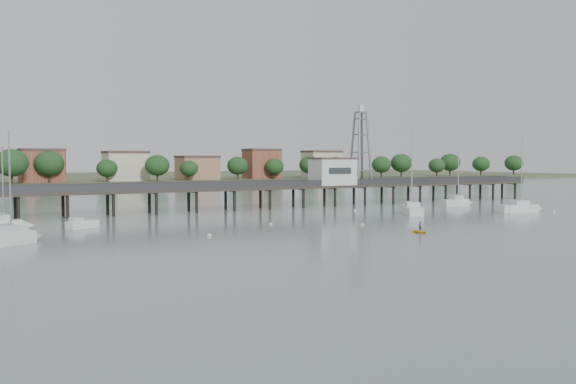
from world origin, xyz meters
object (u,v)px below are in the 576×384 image
at_px(white_tender, 82,224).
at_px(yellow_dinghy, 420,233).
at_px(sailboat_b, 9,225).
at_px(sailboat_a, 17,237).
at_px(sailboat_d, 525,208).
at_px(sailboat_e, 460,202).
at_px(lattice_tower, 360,148).
at_px(pier, 211,189).
at_px(sailboat_c, 410,209).

bearing_deg(white_tender, yellow_dinghy, -60.63).
xyz_separation_m(sailboat_b, sailboat_a, (-0.56, -13.83, -0.01)).
height_order(sailboat_d, sailboat_e, sailboat_d).
bearing_deg(lattice_tower, white_tender, -163.29).
xyz_separation_m(sailboat_d, sailboat_b, (-79.81, 12.52, 0.02)).
xyz_separation_m(sailboat_e, white_tender, (-71.92, -5.22, -0.16)).
relative_size(sailboat_d, sailboat_b, 1.29).
xyz_separation_m(pier, lattice_tower, (31.50, 0.00, 7.31)).
bearing_deg(sailboat_e, sailboat_d, -90.33).
xyz_separation_m(pier, white_tender, (-25.32, -17.06, -3.30)).
xyz_separation_m(sailboat_a, white_tender, (9.20, 12.23, -0.15)).
bearing_deg(sailboat_e, white_tender, -173.54).
distance_m(sailboat_b, yellow_dinghy, 51.59).
xyz_separation_m(pier, sailboat_c, (27.15, -20.34, -3.16)).
xyz_separation_m(sailboat_d, sailboat_c, (-18.70, 7.64, -0.00)).
height_order(sailboat_b, sailboat_c, sailboat_c).
bearing_deg(sailboat_b, sailboat_d, -15.12).
bearing_deg(sailboat_b, pier, 18.27).
bearing_deg(lattice_tower, yellow_dinghy, -116.90).
height_order(pier, sailboat_c, sailboat_c).
xyz_separation_m(pier, sailboat_d, (45.85, -27.98, -3.16)).
bearing_deg(sailboat_c, white_tender, 116.88).
bearing_deg(pier, sailboat_c, -36.84).
distance_m(sailboat_b, sailboat_a, 13.84).
xyz_separation_m(sailboat_d, sailboat_a, (-80.37, -1.31, 0.01)).
bearing_deg(sailboat_c, sailboat_a, 128.71).
bearing_deg(lattice_tower, sailboat_d, -62.85).
height_order(lattice_tower, sailboat_a, lattice_tower).
height_order(lattice_tower, sailboat_e, lattice_tower).
relative_size(sailboat_b, sailboat_c, 0.74).
xyz_separation_m(sailboat_e, yellow_dinghy, (-36.80, -30.96, -0.65)).
bearing_deg(sailboat_a, sailboat_e, -25.57).
bearing_deg(pier, sailboat_b, -155.53).
bearing_deg(sailboat_e, lattice_tower, 144.20).
height_order(sailboat_b, white_tender, sailboat_b).
xyz_separation_m(sailboat_c, sailboat_a, (-61.67, -8.95, 0.01)).
xyz_separation_m(white_tender, yellow_dinghy, (35.12, -25.73, -0.49)).
xyz_separation_m(pier, sailboat_a, (-34.52, -29.29, -3.15)).
relative_size(sailboat_d, yellow_dinghy, 6.03).
bearing_deg(sailboat_c, pier, 83.62).
xyz_separation_m(sailboat_c, sailboat_e, (19.44, 8.51, 0.02)).
relative_size(sailboat_b, sailboat_a, 0.88).
height_order(sailboat_c, yellow_dinghy, sailboat_c).
xyz_separation_m(sailboat_e, sailboat_a, (-81.11, -17.46, -0.01)).
bearing_deg(sailboat_e, sailboat_a, -165.55).
relative_size(white_tender, yellow_dinghy, 1.86).
relative_size(pier, sailboat_a, 11.84).
relative_size(lattice_tower, sailboat_b, 1.39).
relative_size(sailboat_d, sailboat_a, 1.13).
bearing_deg(sailboat_b, yellow_dinghy, -38.19).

